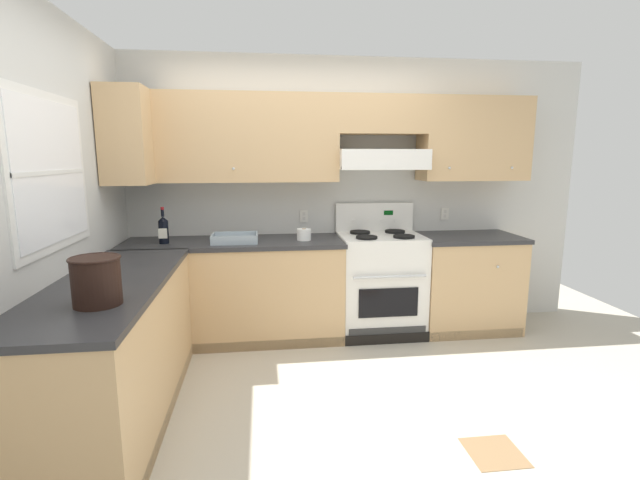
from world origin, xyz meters
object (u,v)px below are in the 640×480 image
stove (380,283)px  bucket (96,280)px  wine_bottle (164,229)px  paper_towel_roll (304,234)px  bowl (235,240)px

stove → bucket: stove is taller
bucket → wine_bottle: bearing=90.4°
bucket → paper_towel_roll: (1.19, 1.66, -0.08)m
stove → bowl: (-1.32, -0.08, 0.46)m
stove → paper_towel_roll: size_ratio=9.60×
bowl → bucket: size_ratio=1.59×
stove → wine_bottle: wine_bottle is taller
wine_bottle → bucket: bearing=-89.6°
wine_bottle → bucket: size_ratio=1.27×
stove → bowl: bearing=-176.4°
stove → bucket: (-1.91, -1.71, 0.56)m
bowl → paper_towel_roll: size_ratio=3.13×
bowl → stove: bearing=3.6°
wine_bottle → bowl: 0.60m
wine_bottle → bucket: (0.01, -1.65, 0.01)m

